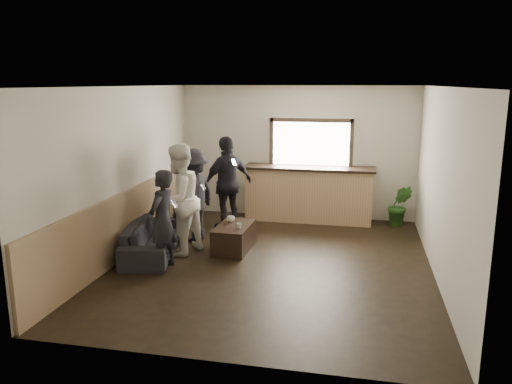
% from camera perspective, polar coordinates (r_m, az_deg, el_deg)
% --- Properties ---
extents(ground, '(5.00, 6.00, 0.01)m').
position_cam_1_polar(ground, '(8.16, 1.84, -8.10)').
color(ground, black).
extents(room_shell, '(5.01, 6.01, 2.80)m').
position_cam_1_polar(room_shell, '(7.93, -3.34, 2.29)').
color(room_shell, silver).
rests_on(room_shell, ground).
extents(bar_counter, '(2.70, 0.68, 2.13)m').
position_cam_1_polar(bar_counter, '(10.51, 6.04, 0.17)').
color(bar_counter, tan).
rests_on(bar_counter, ground).
extents(sofa, '(1.14, 2.02, 0.56)m').
position_cam_1_polar(sofa, '(8.67, -11.79, -5.18)').
color(sofa, black).
rests_on(sofa, ground).
extents(coffee_table, '(0.58, 1.01, 0.44)m').
position_cam_1_polar(coffee_table, '(8.72, -2.52, -5.20)').
color(coffee_table, black).
rests_on(coffee_table, ground).
extents(cup_a, '(0.19, 0.19, 0.10)m').
position_cam_1_polar(cup_a, '(8.85, -2.88, -3.10)').
color(cup_a, silver).
rests_on(cup_a, coffee_table).
extents(cup_b, '(0.13, 0.13, 0.08)m').
position_cam_1_polar(cup_b, '(8.47, -1.93, -3.88)').
color(cup_b, silver).
rests_on(cup_b, coffee_table).
extents(potted_plant, '(0.48, 0.40, 0.84)m').
position_cam_1_polar(potted_plant, '(10.50, 16.08, -1.50)').
color(potted_plant, '#2D6623').
rests_on(potted_plant, ground).
extents(person_a, '(0.49, 0.61, 1.57)m').
position_cam_1_polar(person_a, '(7.83, -10.64, -3.16)').
color(person_a, black).
rests_on(person_a, ground).
extents(person_b, '(1.01, 1.12, 1.88)m').
position_cam_1_polar(person_b, '(8.45, -8.83, -0.88)').
color(person_b, silver).
rests_on(person_b, ground).
extents(person_c, '(0.91, 1.23, 1.70)m').
position_cam_1_polar(person_c, '(9.14, -7.19, -0.38)').
color(person_c, black).
rests_on(person_c, ground).
extents(person_d, '(1.05, 1.12, 1.85)m').
position_cam_1_polar(person_d, '(9.74, -3.24, 0.96)').
color(person_d, black).
rests_on(person_d, ground).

